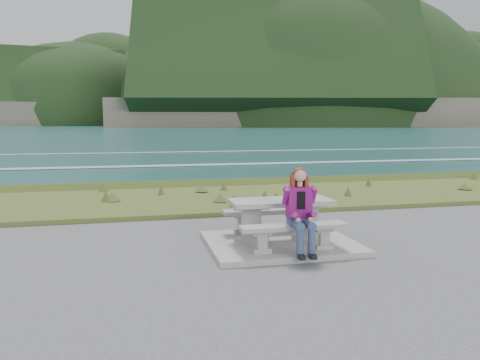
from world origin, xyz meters
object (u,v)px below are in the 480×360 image
at_px(bench_landward, 294,230).
at_px(bench_seaward, 269,214).
at_px(seated_woman, 301,222).
at_px(picnic_table, 281,209).

height_order(bench_landward, bench_seaward, same).
xyz_separation_m(bench_landward, bench_seaward, (0.00, 1.40, 0.00)).
distance_m(bench_seaward, seated_woman, 1.54).
distance_m(bench_landward, seated_woman, 0.22).
bearing_deg(picnic_table, bench_seaward, 90.00).
distance_m(picnic_table, seated_woman, 0.84).
height_order(picnic_table, bench_seaward, picnic_table).
height_order(bench_landward, seated_woman, seated_woman).
relative_size(picnic_table, bench_seaward, 1.00).
height_order(bench_seaward, seated_woman, seated_woman).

